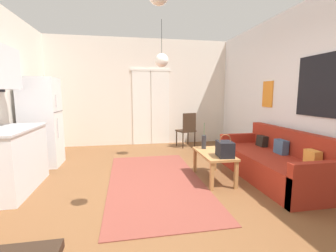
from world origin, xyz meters
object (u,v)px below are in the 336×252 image
at_px(coffee_table, 214,157).
at_px(handbag, 225,149).
at_px(accent_chair, 187,128).
at_px(pendant_lamp_far, 162,60).
at_px(couch, 275,163).
at_px(refrigerator, 42,122).
at_px(bamboo_vase, 204,142).

height_order(coffee_table, handbag, handbag).
height_order(accent_chair, pendant_lamp_far, pendant_lamp_far).
bearing_deg(couch, coffee_table, 172.73).
bearing_deg(handbag, couch, 8.20).
distance_m(coffee_table, handbag, 0.33).
distance_m(couch, refrigerator, 4.28).
bearing_deg(handbag, accent_chair, 87.36).
relative_size(coffee_table, refrigerator, 0.54).
height_order(coffee_table, accent_chair, accent_chair).
bearing_deg(couch, bamboo_vase, 159.04).
distance_m(coffee_table, bamboo_vase, 0.35).
xyz_separation_m(coffee_table, refrigerator, (-2.97, 1.32, 0.46)).
bearing_deg(pendant_lamp_far, handbag, -65.93).
bearing_deg(refrigerator, couch, -19.91).
bearing_deg(couch, pendant_lamp_far, 138.85).
xyz_separation_m(couch, handbag, (-0.95, -0.14, 0.31)).
height_order(couch, bamboo_vase, bamboo_vase).
xyz_separation_m(bamboo_vase, pendant_lamp_far, (-0.57, 1.03, 1.49)).
bearing_deg(accent_chair, bamboo_vase, 66.56).
bearing_deg(refrigerator, accent_chair, 18.05).
relative_size(refrigerator, pendant_lamp_far, 1.82).
bearing_deg(handbag, pendant_lamp_far, 114.07).
bearing_deg(coffee_table, bamboo_vase, 104.12).
bearing_deg(accent_chair, coffee_table, 69.17).
relative_size(couch, bamboo_vase, 4.66).
bearing_deg(bamboo_vase, pendant_lamp_far, 118.91).
relative_size(couch, pendant_lamp_far, 2.27).
height_order(bamboo_vase, handbag, bamboo_vase).
bearing_deg(couch, handbag, -171.80).
bearing_deg(handbag, bamboo_vase, 104.02).
distance_m(handbag, pendant_lamp_far, 2.29).
relative_size(bamboo_vase, accent_chair, 0.50).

